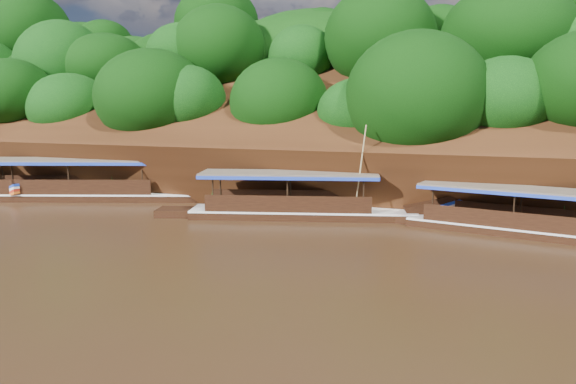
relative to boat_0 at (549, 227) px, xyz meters
name	(u,v)px	position (x,y,z in m)	size (l,w,h in m)	color
ground	(244,251)	(-12.51, -7.33, -0.52)	(160.00, 160.00, 0.00)	black
riverbank	(363,160)	(-12.52, 15.40, 1.37)	(120.00, 30.06, 19.40)	black
boat_0	(549,227)	(0.00, 0.00, 0.00)	(14.22, 4.59, 6.52)	black
boat_1	(316,208)	(-11.78, 0.67, 0.06)	(14.80, 6.06, 5.68)	black
boat_2	(103,191)	(-26.94, 1.52, 0.10)	(17.10, 7.90, 6.84)	black
reeds	(275,195)	(-14.90, 2.33, 0.36)	(49.14, 2.15, 2.23)	#1C5C17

